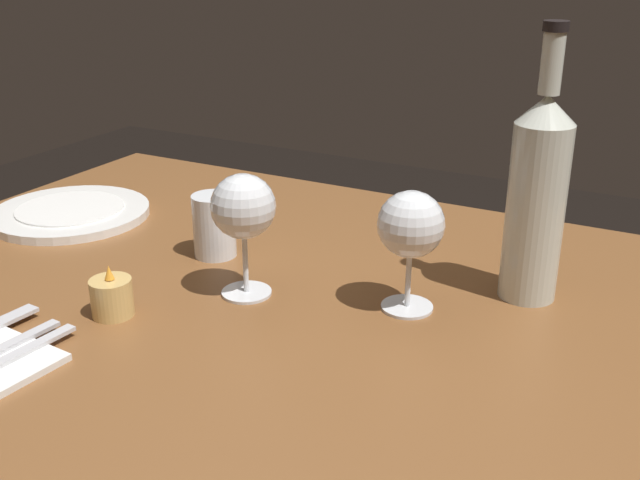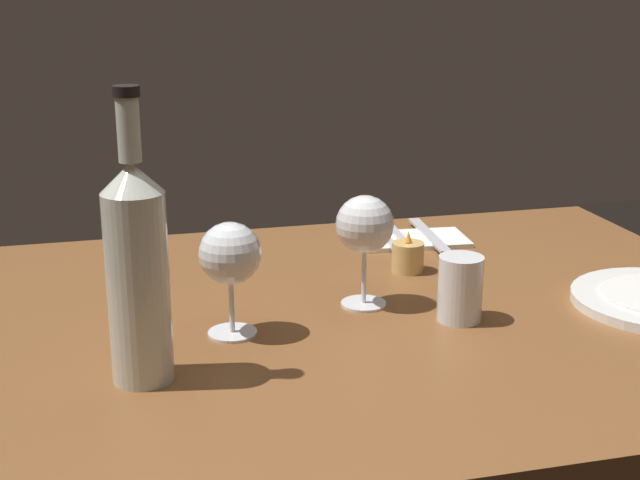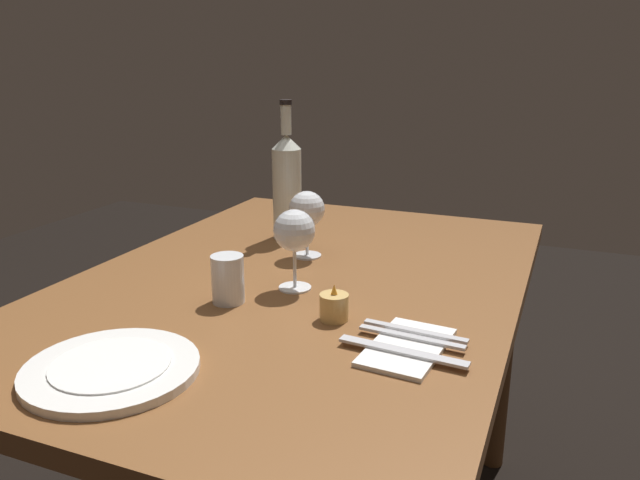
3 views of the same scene
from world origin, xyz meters
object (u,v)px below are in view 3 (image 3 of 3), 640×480
(table_knife, at_px, (402,351))
(wine_bottle, at_px, (287,184))
(water_tumbler, at_px, (228,281))
(fork_outer, at_px, (415,331))
(fork_inner, at_px, (411,337))
(dinner_plate, at_px, (111,369))
(wine_glass_left, at_px, (307,210))
(folded_napkin, at_px, (407,347))
(votive_candle, at_px, (334,308))
(wine_glass_right, at_px, (294,232))

(table_knife, bearing_deg, wine_bottle, -140.00)
(water_tumbler, xyz_separation_m, fork_outer, (0.02, 0.37, -0.03))
(wine_bottle, relative_size, fork_inner, 1.93)
(dinner_plate, distance_m, fork_outer, 0.48)
(fork_inner, xyz_separation_m, fork_outer, (-0.02, 0.00, 0.00))
(dinner_plate, bearing_deg, table_knife, 118.94)
(wine_glass_left, height_order, fork_inner, wine_glass_left)
(folded_napkin, distance_m, fork_outer, 0.05)
(folded_napkin, height_order, table_knife, table_knife)
(votive_candle, distance_m, folded_napkin, 0.17)
(water_tumbler, bearing_deg, wine_glass_left, 175.07)
(wine_bottle, height_order, folded_napkin, wine_bottle)
(wine_glass_left, height_order, wine_glass_right, wine_glass_right)
(wine_glass_left, bearing_deg, votive_candle, 30.93)
(table_knife, bearing_deg, votive_candle, -122.21)
(water_tumbler, height_order, fork_outer, water_tumbler)
(wine_bottle, xyz_separation_m, dinner_plate, (0.75, 0.06, -0.13))
(wine_glass_right, height_order, fork_inner, wine_glass_right)
(dinner_plate, bearing_deg, water_tumbler, 176.51)
(dinner_plate, bearing_deg, wine_bottle, -175.25)
(wine_glass_left, relative_size, fork_outer, 0.86)
(water_tumbler, height_order, votive_candle, water_tumbler)
(folded_napkin, distance_m, table_knife, 0.03)
(fork_inner, height_order, fork_outer, same)
(wine_glass_left, distance_m, folded_napkin, 0.52)
(folded_napkin, bearing_deg, table_knife, 0.00)
(fork_outer, bearing_deg, wine_glass_left, -134.18)
(water_tumbler, relative_size, fork_inner, 0.51)
(folded_napkin, bearing_deg, wine_glass_right, -122.57)
(dinner_plate, relative_size, folded_napkin, 1.30)
(wine_glass_left, xyz_separation_m, folded_napkin, (0.38, 0.34, -0.11))
(folded_napkin, bearing_deg, wine_bottle, -138.36)
(dinner_plate, relative_size, fork_outer, 1.43)
(votive_candle, xyz_separation_m, dinner_plate, (0.31, -0.23, -0.02))
(water_tumbler, bearing_deg, wine_bottle, -169.51)
(votive_candle, bearing_deg, water_tumbler, -90.30)
(wine_glass_right, distance_m, water_tumbler, 0.16)
(wine_glass_left, relative_size, dinner_plate, 0.60)
(wine_bottle, distance_m, table_knife, 0.71)
(wine_glass_left, relative_size, folded_napkin, 0.78)
(wine_bottle, distance_m, water_tumbler, 0.45)
(table_knife, bearing_deg, wine_glass_left, -140.37)
(wine_bottle, relative_size, folded_napkin, 1.75)
(wine_bottle, bearing_deg, dinner_plate, 4.75)
(votive_candle, xyz_separation_m, folded_napkin, (0.06, 0.15, -0.02))
(wine_glass_left, height_order, water_tumbler, wine_glass_left)
(fork_inner, bearing_deg, votive_candle, -104.85)
(votive_candle, height_order, fork_inner, votive_candle)
(folded_napkin, bearing_deg, dinner_plate, -57.76)
(wine_glass_left, bearing_deg, water_tumbler, -4.93)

